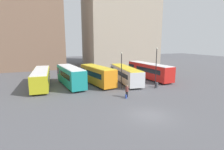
# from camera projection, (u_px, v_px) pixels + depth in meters

# --- Properties ---
(ground_plane) EXTENTS (160.00, 160.00, 0.00)m
(ground_plane) POSITION_uv_depth(u_px,v_px,m) (150.00, 115.00, 17.93)
(ground_plane) COLOR #56565B
(building_block_left) EXTENTS (21.54, 14.03, 35.46)m
(building_block_left) POSITION_uv_depth(u_px,v_px,m) (20.00, 4.00, 47.32)
(building_block_left) COLOR #7F604C
(building_block_left) RESTS_ON ground_plane
(building_block_right) EXTENTS (22.96, 15.39, 35.57)m
(building_block_right) POSITION_uv_depth(u_px,v_px,m) (120.00, 11.00, 58.19)
(building_block_right) COLOR tan
(building_block_right) RESTS_ON ground_plane
(bus_0) EXTENTS (3.19, 11.80, 2.85)m
(bus_0) POSITION_uv_depth(u_px,v_px,m) (41.00, 77.00, 29.42)
(bus_0) COLOR gold
(bus_0) RESTS_ON ground_plane
(bus_1) EXTENTS (3.59, 10.02, 3.30)m
(bus_1) POSITION_uv_depth(u_px,v_px,m) (70.00, 76.00, 29.74)
(bus_1) COLOR #19847F
(bus_1) RESTS_ON ground_plane
(bus_2) EXTENTS (4.00, 9.76, 3.21)m
(bus_2) POSITION_uv_depth(u_px,v_px,m) (97.00, 75.00, 30.94)
(bus_2) COLOR orange
(bus_2) RESTS_ON ground_plane
(bus_3) EXTENTS (3.90, 11.89, 2.86)m
(bus_3) POSITION_uv_depth(u_px,v_px,m) (125.00, 74.00, 32.71)
(bus_3) COLOR silver
(bus_3) RESTS_ON ground_plane
(bus_4) EXTENTS (3.31, 12.02, 3.15)m
(bus_4) POSITION_uv_depth(u_px,v_px,m) (149.00, 70.00, 35.78)
(bus_4) COLOR red
(bus_4) RESTS_ON ground_plane
(traveler) EXTENTS (0.50, 0.50, 1.69)m
(traveler) POSITION_uv_depth(u_px,v_px,m) (127.00, 90.00, 23.74)
(traveler) COLOR black
(traveler) RESTS_ON ground_plane
(suitcase) EXTENTS (0.23, 0.40, 0.74)m
(suitcase) POSITION_uv_depth(u_px,v_px,m) (126.00, 96.00, 23.39)
(suitcase) COLOR #334CB2
(suitcase) RESTS_ON ground_plane
(lamp_post_0) EXTENTS (0.28, 0.28, 5.89)m
(lamp_post_0) POSITION_uv_depth(u_px,v_px,m) (121.00, 68.00, 27.36)
(lamp_post_0) COLOR black
(lamp_post_0) RESTS_ON ground_plane
(lamp_post_1) EXTENTS (0.28, 0.28, 6.59)m
(lamp_post_1) POSITION_uv_depth(u_px,v_px,m) (156.00, 65.00, 27.57)
(lamp_post_1) COLOR black
(lamp_post_1) RESTS_ON ground_plane
(trash_bin) EXTENTS (0.52, 0.52, 0.85)m
(trash_bin) POSITION_uv_depth(u_px,v_px,m) (157.00, 85.00, 28.96)
(trash_bin) COLOR #47474C
(trash_bin) RESTS_ON ground_plane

